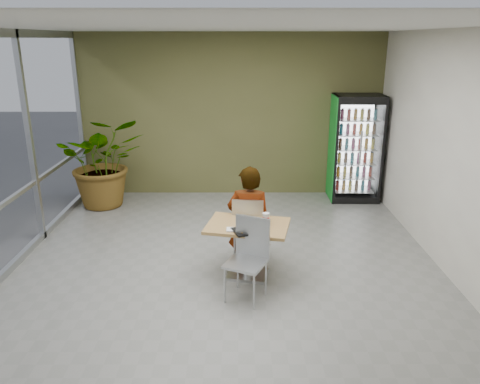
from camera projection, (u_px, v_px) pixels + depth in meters
name	position (u px, v px, depth m)	size (l,w,h in m)	color
ground	(226.00, 271.00, 6.47)	(7.00, 7.00, 0.00)	gray
room_envelope	(225.00, 159.00, 5.97)	(6.00, 7.00, 3.20)	silver
dining_table	(248.00, 239.00, 6.19)	(1.18, 0.94, 0.75)	#A07944
chair_far	(248.00, 225.00, 6.59)	(0.48, 0.49, 0.98)	#A7AAAC
chair_near	(249.00, 251.00, 5.71)	(0.59, 0.60, 1.01)	#A7AAAC
seated_woman	(249.00, 224.00, 6.64)	(0.63, 0.41, 1.71)	black
pizza_plate	(246.00, 221.00, 6.21)	(0.34, 0.28, 0.03)	silver
soda_cup	(266.00, 219.00, 6.09)	(0.09, 0.09, 0.16)	silver
napkin_stack	(232.00, 230.00, 5.94)	(0.14, 0.14, 0.02)	silver
cafeteria_tray	(249.00, 230.00, 5.91)	(0.40, 0.29, 0.02)	black
beverage_fridge	(355.00, 148.00, 9.13)	(0.95, 0.74, 2.06)	black
potted_plant	(104.00, 162.00, 8.81)	(1.55, 1.34, 1.72)	#2B6C2D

